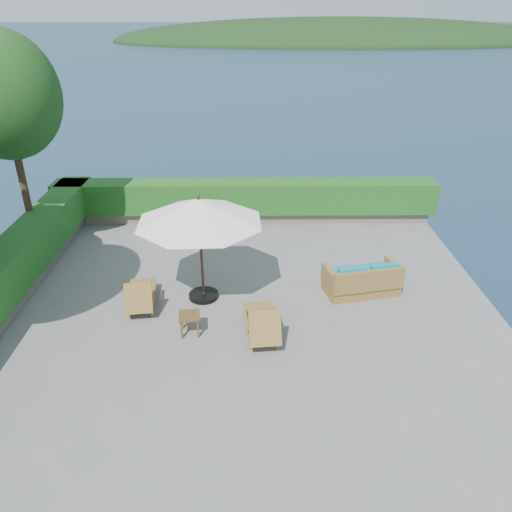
{
  "coord_description": "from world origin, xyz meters",
  "views": [
    {
      "loc": [
        0.2,
        -9.81,
        6.49
      ],
      "look_at": [
        0.3,
        0.8,
        1.1
      ],
      "focal_mm": 35.0,
      "sensor_mm": 36.0,
      "label": 1
    }
  ],
  "objects_px": {
    "lounge_right": "(262,322)",
    "wicker_loveseat": "(362,281)",
    "side_table": "(189,318)",
    "lounge_left": "(141,294)",
    "patio_umbrella": "(199,212)"
  },
  "relations": [
    {
      "from": "lounge_right",
      "to": "wicker_loveseat",
      "type": "bearing_deg",
      "value": 30.3
    },
    {
      "from": "patio_umbrella",
      "to": "side_table",
      "type": "distance_m",
      "value": 2.4
    },
    {
      "from": "patio_umbrella",
      "to": "wicker_loveseat",
      "type": "distance_m",
      "value": 4.38
    },
    {
      "from": "wicker_loveseat",
      "to": "patio_umbrella",
      "type": "bearing_deg",
      "value": 170.48
    },
    {
      "from": "side_table",
      "to": "lounge_left",
      "type": "bearing_deg",
      "value": 140.5
    },
    {
      "from": "side_table",
      "to": "patio_umbrella",
      "type": "bearing_deg",
      "value": 83.45
    },
    {
      "from": "lounge_left",
      "to": "side_table",
      "type": "distance_m",
      "value": 1.64
    },
    {
      "from": "wicker_loveseat",
      "to": "lounge_right",
      "type": "bearing_deg",
      "value": -156.29
    },
    {
      "from": "side_table",
      "to": "lounge_right",
      "type": "bearing_deg",
      "value": -5.91
    },
    {
      "from": "patio_umbrella",
      "to": "wicker_loveseat",
      "type": "relative_size",
      "value": 1.96
    },
    {
      "from": "lounge_right",
      "to": "wicker_loveseat",
      "type": "distance_m",
      "value": 3.12
    },
    {
      "from": "patio_umbrella",
      "to": "wicker_loveseat",
      "type": "bearing_deg",
      "value": 2.64
    },
    {
      "from": "lounge_right",
      "to": "side_table",
      "type": "bearing_deg",
      "value": 168.53
    },
    {
      "from": "patio_umbrella",
      "to": "side_table",
      "type": "height_order",
      "value": "patio_umbrella"
    },
    {
      "from": "side_table",
      "to": "wicker_loveseat",
      "type": "xyz_separation_m",
      "value": [
        4.1,
        1.66,
        -0.05
      ]
    }
  ]
}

